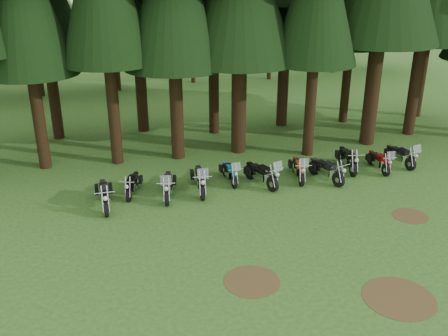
{
  "coord_description": "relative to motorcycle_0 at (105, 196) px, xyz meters",
  "views": [
    {
      "loc": [
        -7.4,
        -14.52,
        9.33
      ],
      "look_at": [
        -1.97,
        5.0,
        1.0
      ],
      "focal_mm": 40.0,
      "sensor_mm": 36.0,
      "label": 1
    }
  ],
  "objects": [
    {
      "name": "dirt_patch_2",
      "position": [
        8.18,
        -8.58,
        -0.5
      ],
      "size": [
        2.2,
        2.2,
        0.01
      ],
      "primitive_type": "cylinder",
      "color": "#4C3D1E",
      "rests_on": "ground"
    },
    {
      "name": "motorcycle_3",
      "position": [
        4.12,
        0.42,
        0.03
      ],
      "size": [
        0.63,
        2.51,
        1.57
      ],
      "rotation": [
        0.0,
        0.0,
        -0.12
      ],
      "color": "black",
      "rests_on": "ground"
    },
    {
      "name": "motorcycle_6",
      "position": [
        8.83,
        0.55,
        -0.02
      ],
      "size": [
        0.78,
        2.3,
        1.45
      ],
      "rotation": [
        0.0,
        0.0,
        -0.22
      ],
      "color": "black",
      "rests_on": "ground"
    },
    {
      "name": "motorcycle_4",
      "position": [
        5.66,
        1.08,
        -0.06
      ],
      "size": [
        0.39,
        2.1,
        1.32
      ],
      "rotation": [
        0.0,
        0.0,
        0.01
      ],
      "color": "black",
      "rests_on": "ground"
    },
    {
      "name": "motorcycle_9",
      "position": [
        13.0,
        0.48,
        -0.06
      ],
      "size": [
        0.43,
        2.12,
        1.33
      ],
      "rotation": [
        0.0,
        0.0,
        -0.06
      ],
      "color": "black",
      "rests_on": "ground"
    },
    {
      "name": "motorcycle_2",
      "position": [
        2.65,
        0.25,
        -0.0
      ],
      "size": [
        0.77,
        2.36,
        1.48
      ],
      "rotation": [
        0.0,
        0.0,
        -0.21
      ],
      "color": "black",
      "rests_on": "ground"
    },
    {
      "name": "motorcycle_7",
      "position": [
        9.99,
        0.04,
        -0.02
      ],
      "size": [
        0.77,
        2.27,
        0.95
      ],
      "rotation": [
        0.0,
        0.0,
        0.27
      ],
      "color": "black",
      "rests_on": "ground"
    },
    {
      "name": "decid_3",
      "position": [
        2.46,
        20.55,
        4.01
      ],
      "size": [
        6.12,
        5.95,
        7.65
      ],
      "color": "#311F10",
      "rests_on": "ground"
    },
    {
      "name": "ground",
      "position": [
        7.18,
        -4.58,
        -0.5
      ],
      "size": [
        120.0,
        120.0,
        0.0
      ],
      "primitive_type": "plane",
      "color": "#2A5F18",
      "rests_on": "ground"
    },
    {
      "name": "decid_4",
      "position": [
        8.76,
        21.75,
        3.87
      ],
      "size": [
        5.93,
        5.76,
        7.41
      ],
      "color": "#311F10",
      "rests_on": "ground"
    },
    {
      "name": "motorcycle_1",
      "position": [
        1.23,
        0.98,
        -0.08
      ],
      "size": [
        0.78,
        1.97,
        0.83
      ],
      "rotation": [
        0.0,
        0.0,
        -0.33
      ],
      "color": "black",
      "rests_on": "ground"
    },
    {
      "name": "decid_2",
      "position": [
        -3.26,
        20.2,
        4.45
      ],
      "size": [
        6.72,
        6.53,
        8.4
      ],
      "color": "#311F10",
      "rests_on": "ground"
    },
    {
      "name": "motorcycle_5",
      "position": [
        6.93,
        0.35,
        0.0
      ],
      "size": [
        1.03,
        2.36,
        1.51
      ],
      "rotation": [
        0.0,
        0.0,
        0.32
      ],
      "color": "black",
      "rests_on": "ground"
    },
    {
      "name": "motorcycle_10",
      "position": [
        14.4,
        0.82,
        -0.03
      ],
      "size": [
        0.57,
        2.25,
        1.41
      ],
      "rotation": [
        0.0,
        0.0,
        0.13
      ],
      "color": "black",
      "rests_on": "ground"
    },
    {
      "name": "dirt_patch_1",
      "position": [
        11.68,
        -4.08,
        -0.5
      ],
      "size": [
        1.4,
        1.4,
        0.01
      ],
      "primitive_type": "cylinder",
      "color": "#4C3D1E",
      "rests_on": "ground"
    },
    {
      "name": "decid_5",
      "position": [
        15.47,
        21.14,
        5.73
      ],
      "size": [
        8.45,
        8.21,
        10.56
      ],
      "color": "#311F10",
      "rests_on": "ground"
    },
    {
      "name": "decid_7",
      "position": [
        26.64,
        22.25,
        5.72
      ],
      "size": [
        8.44,
        8.2,
        10.55
      ],
      "color": "#311F10",
      "rests_on": "ground"
    },
    {
      "name": "decid_6",
      "position": [
        22.03,
        22.43,
        4.7
      ],
      "size": [
        7.06,
        6.86,
        8.82
      ],
      "color": "#311F10",
      "rests_on": "ground"
    },
    {
      "name": "dirt_patch_0",
      "position": [
        4.18,
        -6.58,
        -0.5
      ],
      "size": [
        1.8,
        1.8,
        0.01
      ],
      "primitive_type": "cylinder",
      "color": "#4C3D1E",
      "rests_on": "ground"
    },
    {
      "name": "motorcycle_0",
      "position": [
        0.0,
        0.0,
        0.0
      ],
      "size": [
        0.33,
        2.41,
        0.98
      ],
      "rotation": [
        0.0,
        0.0,
        0.0
      ],
      "color": "black",
      "rests_on": "ground"
    },
    {
      "name": "motorcycle_8",
      "position": [
        11.59,
        0.99,
        0.0
      ],
      "size": [
        0.57,
        2.41,
        0.98
      ],
      "rotation": [
        0.0,
        0.0,
        -0.17
      ],
      "color": "black",
      "rests_on": "ground"
    }
  ]
}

